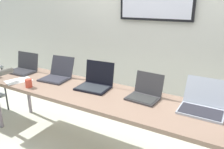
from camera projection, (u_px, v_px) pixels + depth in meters
back_wall at (149, 30)px, 3.08m from camera, size 8.00×0.11×2.54m
workbench at (107, 99)px, 2.34m from camera, size 3.32×0.70×0.73m
laptop_station_0 at (23, 68)px, 3.08m from camera, size 0.39×0.31×0.25m
laptop_station_1 at (57, 74)px, 2.80m from camera, size 0.36×0.38×0.26m
laptop_station_2 at (96, 82)px, 2.52m from camera, size 0.38×0.34×0.28m
laptop_station_3 at (145, 93)px, 2.25m from camera, size 0.32×0.31×0.24m
laptop_station_4 at (203, 104)px, 2.00m from camera, size 0.38×0.38×0.26m
coffee_mug at (29, 83)px, 2.53m from camera, size 0.08×0.08×0.09m
paper_sheet at (18, 81)px, 2.75m from camera, size 0.30×0.35×0.00m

